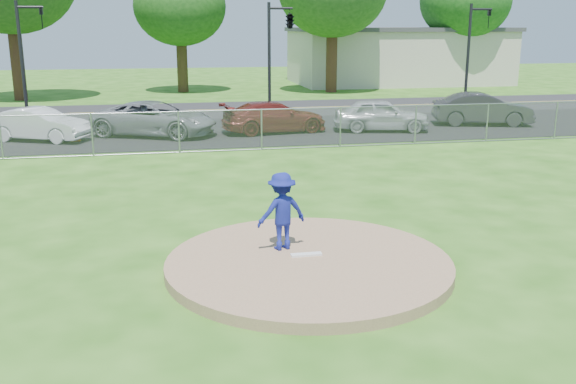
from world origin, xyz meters
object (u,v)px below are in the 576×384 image
traffic_signal_center (288,22)px  parked_car_pearl (381,115)px  traffic_signal_left (26,49)px  parked_car_gray (155,119)px  traffic_signal_right (473,46)px  parked_car_white (39,124)px  traffic_cone (75,132)px  parked_car_charcoal (482,109)px  parked_car_darkred (274,117)px  pitcher (282,211)px  commercial_building (397,55)px

traffic_signal_center → parked_car_pearl: traffic_signal_center is taller
traffic_signal_left → parked_car_pearl: size_ratio=1.36×
parked_car_gray → parked_car_pearl: parked_car_gray is taller
traffic_signal_right → parked_car_white: bearing=-163.6°
parked_car_white → traffic_signal_right: bearing=-49.7°
traffic_cone → parked_car_white: bearing=165.8°
parked_car_charcoal → parked_car_darkred: bearing=106.4°
pitcher → parked_car_charcoal: 19.73m
traffic_signal_right → parked_car_gray: 18.31m
traffic_signal_right → traffic_cone: size_ratio=7.56×
traffic_signal_center → traffic_signal_right: bearing=0.0°
parked_car_darkred → parked_car_charcoal: size_ratio=1.02×
traffic_signal_right → parked_car_gray: (-17.09, -6.01, -2.64)m
traffic_signal_center → traffic_cone: traffic_signal_center is taller
commercial_building → parked_car_pearl: 24.53m
parked_car_pearl → pitcher: bearing=166.2°
traffic_signal_center → parked_car_white: 13.58m
commercial_building → traffic_signal_center: size_ratio=2.93×
parked_car_white → traffic_signal_center: bearing=-36.8°
parked_car_pearl → parked_car_charcoal: parked_car_charcoal is taller
parked_car_white → parked_car_darkred: size_ratio=0.87×
traffic_signal_right → parked_car_charcoal: 6.86m
traffic_cone → parked_car_charcoal: (17.92, 0.79, 0.36)m
commercial_building → traffic_cone: bearing=-134.1°
traffic_signal_left → parked_car_white: 7.04m
parked_car_darkred → traffic_cone: bearing=85.3°
commercial_building → parked_car_gray: 29.02m
commercial_building → parked_car_charcoal: size_ratio=3.71×
traffic_signal_left → traffic_signal_center: size_ratio=1.00×
parked_car_pearl → parked_car_gray: bearing=98.3°
pitcher → traffic_cone: (-5.58, 14.61, -0.59)m
commercial_building → pitcher: bearing=-113.7°
traffic_cone → parked_car_gray: (3.12, 0.69, 0.34)m
commercial_building → traffic_signal_center: 20.17m
traffic_signal_center → parked_car_pearl: 8.24m
traffic_cone → parked_car_gray: size_ratio=0.14×
traffic_cone → parked_car_darkred: size_ratio=0.16×
commercial_building → pitcher: commercial_building is taller
parked_car_charcoal → traffic_cone: bearing=107.6°
commercial_building → parked_car_darkred: bearing=-122.0°
parked_car_darkred → parked_car_pearl: parked_car_pearl is taller
traffic_cone → traffic_signal_left: bearing=112.6°
parked_car_white → parked_car_darkred: 9.53m
traffic_cone → parked_car_pearl: 12.76m
traffic_signal_center → traffic_signal_right: (10.27, 0.00, -1.25)m
pitcher → parked_car_darkred: size_ratio=0.34×
traffic_cone → parked_car_pearl: bearing=0.1°
parked_car_white → parked_car_darkred: parked_car_darkred is taller
traffic_cone → commercial_building: bearing=45.9°
traffic_signal_right → parked_car_white: 22.68m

